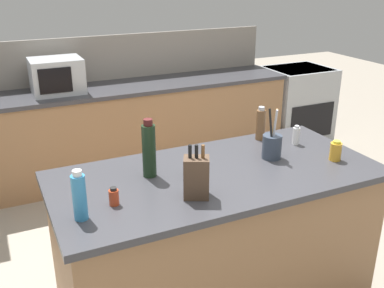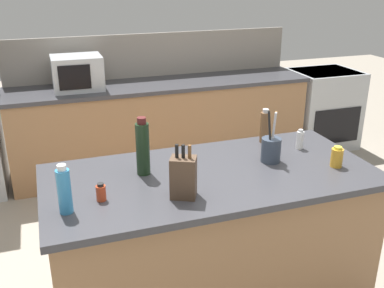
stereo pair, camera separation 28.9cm
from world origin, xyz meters
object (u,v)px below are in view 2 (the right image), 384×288
spice_jar_oregano (183,166)px  range_oven (322,108)px  salt_shaker (300,140)px  pepper_grinder (265,127)px  utensil_crock (271,149)px  spice_jar_paprika (101,193)px  microwave (77,73)px  wine_bottle (143,148)px  honey_jar (337,157)px  dish_soap_bottle (64,190)px  knife_block (183,177)px

spice_jar_oregano → range_oven: bearing=41.5°
salt_shaker → pepper_grinder: size_ratio=0.56×
utensil_crock → spice_jar_paprika: 1.07m
microwave → spice_jar_oregano: size_ratio=4.13×
spice_jar_oregano → wine_bottle: bearing=157.3°
honey_jar → dish_soap_bottle: (-1.57, -0.03, 0.06)m
range_oven → honey_jar: 2.86m
utensil_crock → pepper_grinder: (0.12, 0.31, 0.03)m
dish_soap_bottle → utensil_crock: bearing=10.4°
spice_jar_paprika → microwave: bearing=87.1°
dish_soap_bottle → microwave: bearing=82.9°
wine_bottle → salt_shaker: wine_bottle is taller
honey_jar → salt_shaker: (-0.06, 0.32, 0.00)m
pepper_grinder → utensil_crock: bearing=-110.7°
microwave → dish_soap_bottle: (-0.30, -2.38, -0.04)m
wine_bottle → spice_jar_oregano: size_ratio=3.00×
wine_bottle → pepper_grinder: size_ratio=1.46×
dish_soap_bottle → range_oven: bearing=37.4°
microwave → pepper_grinder: size_ratio=2.01×
utensil_crock → wine_bottle: size_ratio=0.94×
microwave → salt_shaker: size_ratio=3.55×
range_oven → honey_jar: (-1.54, -2.35, 0.53)m
knife_block → dish_soap_bottle: bearing=-157.2°
knife_block → honey_jar: (0.98, 0.07, -0.05)m
knife_block → dish_soap_bottle: size_ratio=1.15×
honey_jar → pepper_grinder: bearing=113.8°
range_oven → spice_jar_paprika: size_ratio=9.56×
spice_jar_paprika → spice_jar_oregano: 0.51m
knife_block → pepper_grinder: bearing=62.8°
range_oven → utensil_crock: (-1.88, -2.16, 0.56)m
range_oven → salt_shaker: size_ratio=6.96×
microwave → spice_jar_paprika: (-0.12, -2.32, -0.12)m
microwave → salt_shaker: bearing=-59.1°
microwave → wine_bottle: 2.08m
pepper_grinder → spice_jar_oregano: size_ratio=2.06×
honey_jar → spice_jar_paprika: bearing=178.6°
wine_bottle → dish_soap_bottle: size_ratio=1.35×
range_oven → salt_shaker: bearing=-128.2°
utensil_crock → honey_jar: (0.34, -0.19, -0.02)m
wine_bottle → spice_jar_paprika: wine_bottle is taller
honey_jar → pepper_grinder: pepper_grinder is taller
wine_bottle → spice_jar_oregano: bearing=-22.7°
pepper_grinder → dish_soap_bottle: bearing=-158.4°
spice_jar_paprika → salt_shaker: bearing=12.1°
knife_block → salt_shaker: (0.92, 0.38, -0.05)m
range_oven → spice_jar_paprika: 3.78m
utensil_crock → dish_soap_bottle: utensil_crock is taller
knife_block → wine_bottle: size_ratio=0.85×
knife_block → utensil_crock: 0.70m
honey_jar → range_oven: bearing=56.7°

